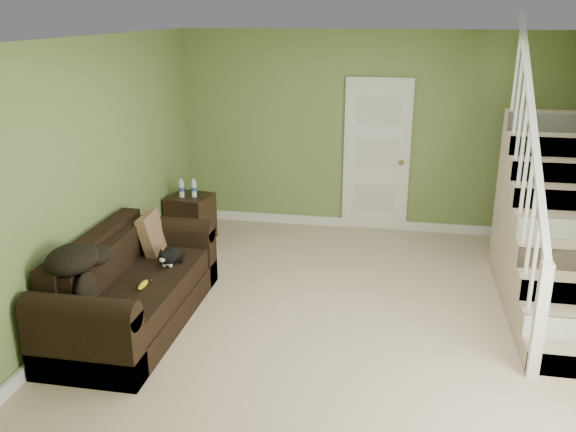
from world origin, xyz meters
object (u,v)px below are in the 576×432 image
at_px(side_table, 191,218).
at_px(banana, 143,285).
at_px(sofa, 130,291).
at_px(cat, 170,256).

height_order(side_table, banana, side_table).
bearing_deg(sofa, cat, 54.44).
relative_size(side_table, cat, 1.86).
xyz_separation_m(sofa, banana, (0.22, -0.18, 0.16)).
distance_m(cat, banana, 0.55).
bearing_deg(cat, banana, -92.57).
distance_m(sofa, banana, 0.33).
height_order(sofa, banana, sofa).
distance_m(sofa, cat, 0.51).
xyz_separation_m(side_table, banana, (0.38, -2.37, 0.19)).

